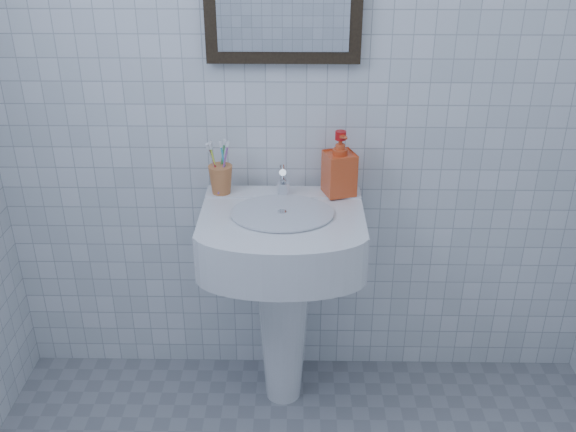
{
  "coord_description": "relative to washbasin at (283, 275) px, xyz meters",
  "views": [
    {
      "loc": [
        -0.03,
        -0.92,
        1.72
      ],
      "look_at": [
        -0.06,
        0.86,
        0.84
      ],
      "focal_mm": 40.0,
      "sensor_mm": 36.0,
      "label": 1
    }
  ],
  "objects": [
    {
      "name": "wall_back",
      "position": [
        0.08,
        0.22,
        0.7
      ],
      "size": [
        2.2,
        0.02,
        2.5
      ],
      "primitive_type": "cube",
      "color": "white",
      "rests_on": "ground"
    },
    {
      "name": "washbasin",
      "position": [
        0.0,
        0.0,
        0.0
      ],
      "size": [
        0.53,
        0.39,
        0.82
      ],
      "color": "white",
      "rests_on": "ground"
    },
    {
      "name": "faucet",
      "position": [
        0.0,
        0.1,
        0.31
      ],
      "size": [
        0.04,
        0.1,
        0.11
      ],
      "color": "silver",
      "rests_on": "washbasin"
    },
    {
      "name": "toothbrush_cup",
      "position": [
        -0.21,
        0.11,
        0.31
      ],
      "size": [
        0.09,
        0.09,
        0.1
      ],
      "primitive_type": null,
      "rotation": [
        0.0,
        0.0,
        0.16
      ],
      "color": "#C56F39",
      "rests_on": "washbasin"
    },
    {
      "name": "soap_dispenser",
      "position": [
        0.19,
        0.11,
        0.37
      ],
      "size": [
        0.12,
        0.13,
        0.22
      ],
      "primitive_type": "imported",
      "rotation": [
        0.0,
        0.0,
        0.3
      ],
      "color": "red",
      "rests_on": "washbasin"
    }
  ]
}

